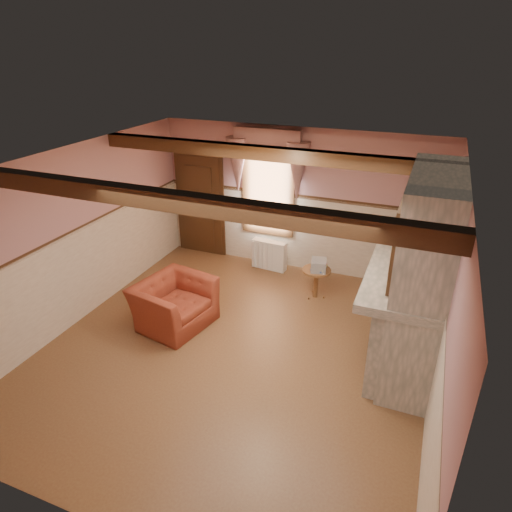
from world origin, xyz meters
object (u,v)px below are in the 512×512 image
at_px(radiator, 269,255).
at_px(mantel_clock, 413,248).
at_px(armchair, 174,304).
at_px(side_table, 316,283).
at_px(oil_lamp, 413,246).
at_px(bowl, 406,279).

xyz_separation_m(radiator, mantel_clock, (2.71, -1.43, 1.22)).
relative_size(armchair, side_table, 2.11).
relative_size(mantel_clock, oil_lamp, 0.86).
bearing_deg(oil_lamp, armchair, -163.92).
relative_size(bowl, mantel_clock, 1.58).
bearing_deg(radiator, mantel_clock, -22.79).
height_order(bowl, oil_lamp, oil_lamp).
bearing_deg(radiator, oil_lamp, -23.13).
relative_size(side_table, mantel_clock, 2.29).
height_order(armchair, side_table, armchair).
bearing_deg(mantel_clock, side_table, 156.13).
bearing_deg(bowl, oil_lamp, 90.00).
xyz_separation_m(bowl, oil_lamp, (0.00, 0.90, 0.09)).
distance_m(armchair, oil_lamp, 3.77).
bearing_deg(oil_lamp, radiator, 151.83).
relative_size(side_table, oil_lamp, 1.96).
xyz_separation_m(armchair, radiator, (0.73, 2.44, -0.08)).
bearing_deg(armchair, oil_lamp, -62.56).
distance_m(radiator, oil_lamp, 3.32).
xyz_separation_m(side_table, mantel_clock, (1.54, -0.68, 1.25)).
xyz_separation_m(side_table, radiator, (-1.16, 0.75, 0.02)).
height_order(armchair, bowl, bowl).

